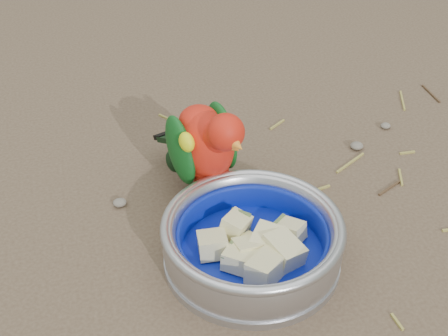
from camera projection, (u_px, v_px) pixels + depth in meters
name	position (u px, v px, depth m)	size (l,w,h in m)	color
ground	(230.00, 262.00, 0.75)	(60.00, 60.00, 0.00)	brown
food_bowl	(252.00, 256.00, 0.74)	(0.21, 0.21, 0.02)	#B2B2BA
bowl_wall	(252.00, 238.00, 0.73)	(0.21, 0.21, 0.04)	#B2B2BA
fruit_wedges	(252.00, 242.00, 0.73)	(0.13, 0.13, 0.03)	beige
lory_parrot	(207.00, 153.00, 0.81)	(0.09, 0.18, 0.15)	red
ground_debris	(257.00, 253.00, 0.76)	(0.90, 0.80, 0.01)	#9D9142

